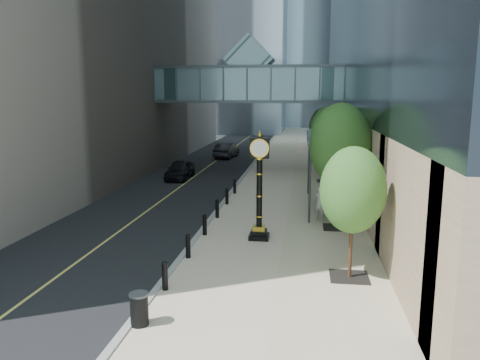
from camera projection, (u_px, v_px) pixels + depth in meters
name	position (u px, v px, depth m)	size (l,w,h in m)	color
ground	(240.00, 309.00, 14.55)	(320.00, 320.00, 0.00)	gray
road	(227.00, 152.00, 54.48)	(8.00, 180.00, 0.02)	black
sidewalk	(296.00, 153.00, 53.40)	(8.00, 180.00, 0.06)	beige
curb	(262.00, 153.00, 53.94)	(0.25, 180.00, 0.07)	gray
skywalk	(250.00, 82.00, 40.87)	(17.00, 4.20, 5.80)	slate
entrance_canopy	(333.00, 137.00, 26.98)	(3.00, 8.00, 4.38)	#383F44
bollard_row	(211.00, 217.00, 23.60)	(0.20, 16.20, 0.90)	black
street_trees	(332.00, 140.00, 29.43)	(3.00, 28.50, 6.17)	black
street_clock	(259.00, 194.00, 21.18)	(0.92, 0.92, 4.85)	black
trash_bin	(139.00, 310.00, 13.37)	(0.52, 0.52, 0.90)	black
pedestrian	(320.00, 203.00, 24.44)	(0.68, 0.45, 1.87)	#B0ABA1
car_near	(180.00, 170.00, 37.12)	(1.73, 4.31, 1.47)	black
car_far	(227.00, 150.00, 49.91)	(1.65, 4.74, 1.56)	black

